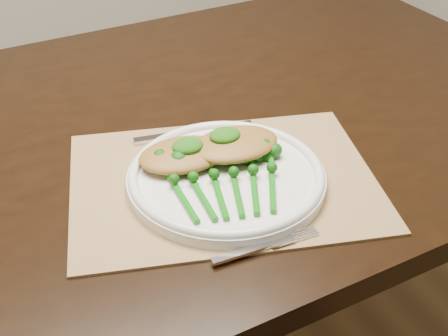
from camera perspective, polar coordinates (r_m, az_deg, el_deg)
name	(u,v)px	position (r m, az deg, el deg)	size (l,w,h in m)	color
dining_table	(159,288)	(1.29, -5.99, -10.83)	(1.67, 1.03, 0.75)	black
placemat	(223,181)	(0.93, -0.07, -1.17)	(0.45, 0.33, 0.00)	#96764C
dinner_plate	(226,177)	(0.91, 0.21, -0.78)	(0.29, 0.29, 0.03)	white
knife	(182,134)	(1.03, -3.82, 3.13)	(0.20, 0.04, 0.01)	silver
fork	(272,243)	(0.81, 4.46, -6.85)	(0.15, 0.02, 0.00)	silver
chicken_fillet_left	(183,155)	(0.93, -3.76, 1.23)	(0.14, 0.09, 0.03)	olive
chicken_fillet_right	(235,144)	(0.94, 1.01, 2.19)	(0.14, 0.09, 0.03)	olive
pesto_dollop_left	(188,146)	(0.92, -3.35, 2.03)	(0.05, 0.04, 0.02)	#13460A
pesto_dollop_right	(225,135)	(0.93, 0.08, 3.01)	(0.05, 0.04, 0.02)	#13460A
broccolini_bundle	(226,187)	(0.87, 0.21, -1.73)	(0.19, 0.20, 0.04)	#0F660D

